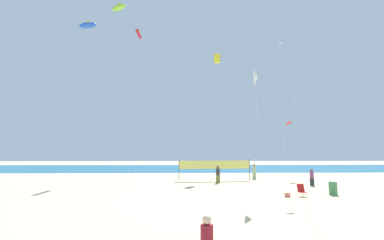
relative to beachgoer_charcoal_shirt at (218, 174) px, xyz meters
The scene contains 16 objects.
ground_plane 10.36m from the beachgoer_charcoal_shirt, 102.48° to the right, with size 120.00×120.00×0.00m, color beige.
ocean_band 21.78m from the beachgoer_charcoal_shirt, 95.88° to the left, with size 120.00×20.00×0.01m, color #1E6B99.
beachgoer_charcoal_shirt is the anchor object (origin of this frame).
beachgoer_plum_shirt 8.97m from the beachgoer_charcoal_shirt, 15.00° to the right, with size 0.36×0.36×1.58m.
beachgoer_sage_shirt 5.92m from the beachgoer_charcoal_shirt, 38.18° to the left, with size 0.40×0.40×1.75m.
folding_beach_chair 9.65m from the beachgoer_charcoal_shirt, 57.32° to the right, with size 0.52×0.65×0.89m.
trash_barrel 10.90m from the beachgoer_charcoal_shirt, 43.56° to the right, with size 0.60×0.60×0.98m, color #3F7F4C.
volleyball_net 2.12m from the beachgoer_charcoal_shirt, 93.41° to the left, with size 7.91×0.72×2.40m.
beach_handbag 9.33m from the beachgoer_charcoal_shirt, 64.15° to the right, with size 0.37×0.19×0.30m, color #EA7260.
kite_yellow_box 17.33m from the beachgoer_charcoal_shirt, 83.00° to the left, with size 0.95×0.95×16.56m.
kite_lime_inflatable 22.56m from the beachgoer_charcoal_shirt, 165.83° to the left, with size 2.11×1.54×20.79m.
kite_red_tube 22.28m from the beachgoer_charcoal_shirt, 140.36° to the left, with size 0.47×2.39×19.48m.
kite_blue_inflatable 24.70m from the beachgoer_charcoal_shirt, 161.40° to the left, with size 2.18×0.74×19.71m.
kite_blue_diamond 13.76m from the beachgoer_charcoal_shirt, 32.12° to the right, with size 0.59×0.59×13.58m.
kite_white_delta 11.50m from the beachgoer_charcoal_shirt, 75.58° to the right, with size 0.60×1.45×9.66m.
kite_red_diamond 11.56m from the beachgoer_charcoal_shirt, 25.67° to the left, with size 0.92×0.91×6.87m.
Camera 1 is at (-1.13, -18.52, 3.48)m, focal length 25.79 mm.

